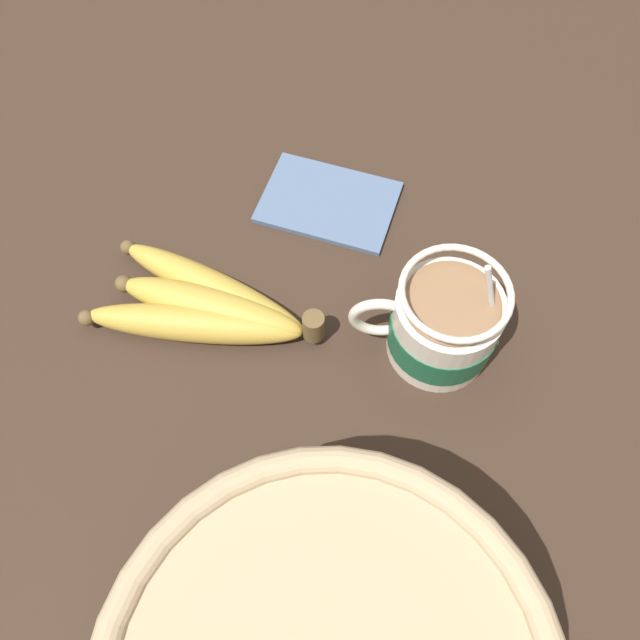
# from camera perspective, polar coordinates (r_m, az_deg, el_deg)

# --- Properties ---
(table) EXTENTS (1.29, 1.29, 0.03)m
(table) POSITION_cam_1_polar(r_m,az_deg,el_deg) (0.59, 3.24, -2.54)
(table) COLOR #332319
(table) RESTS_ON ground
(coffee_mug) EXTENTS (0.14, 0.09, 0.14)m
(coffee_mug) POSITION_cam_1_polar(r_m,az_deg,el_deg) (0.55, 11.12, -0.56)
(coffee_mug) COLOR beige
(coffee_mug) RESTS_ON table
(banana_bunch) EXTENTS (0.23, 0.12, 0.04)m
(banana_bunch) POSITION_cam_1_polar(r_m,az_deg,el_deg) (0.59, -10.38, 1.16)
(banana_bunch) COLOR brown
(banana_bunch) RESTS_ON table
(napkin) EXTENTS (0.16, 0.13, 0.01)m
(napkin) POSITION_cam_1_polar(r_m,az_deg,el_deg) (0.67, 0.78, 10.72)
(napkin) COLOR slate
(napkin) RESTS_ON table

